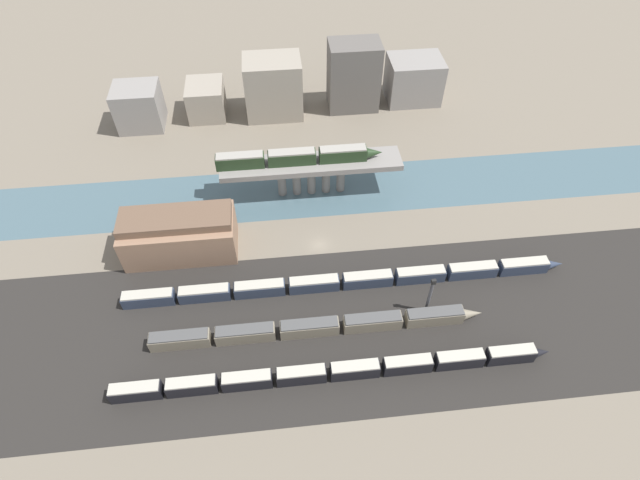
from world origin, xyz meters
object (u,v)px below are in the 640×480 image
Objects in this scene: train_on_bridge at (298,157)px; warehouse_building at (179,234)px; train_yard_mid at (317,327)px; train_yard_far at (347,281)px; signal_tower at (430,296)px; train_yard_near at (333,372)px.

warehouse_building is (-30.04, -17.58, -6.71)m from train_on_bridge.
train_yard_far is at bearing 54.61° from train_yard_mid.
train_yard_mid is 0.70× the size of train_yard_far.
train_yard_far is at bearing 152.12° from signal_tower.
train_yard_far is (8.16, 11.49, -0.08)m from train_yard_mid.
signal_tower reaches higher than train_yard_mid.
train_yard_mid is (0.21, -44.51, -10.51)m from train_on_bridge.
signal_tower is (16.53, -8.75, 4.12)m from train_yard_far.
train_on_bridge is at bearing 92.57° from train_yard_near.
train_yard_far is at bearing -75.77° from train_on_bridge.
signal_tower is at bearing 30.99° from train_yard_near.
train_yard_near is 1.24× the size of train_yard_mid.
train_yard_near is 22.98m from train_yard_far.
train_yard_mid is at bearing -41.67° from warehouse_building.
warehouse_building is 2.34× the size of signal_tower.
train_on_bridge is 0.60× the size of train_yard_mid.
train_yard_mid is at bearing 101.94° from train_yard_near.
train_yard_near reaches higher than train_yard_mid.
train_yard_far is at bearing -21.89° from warehouse_building.
warehouse_building is at bearing -149.67° from train_on_bridge.
warehouse_building is at bearing 156.25° from signal_tower.
train_yard_near reaches higher than train_yard_far.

